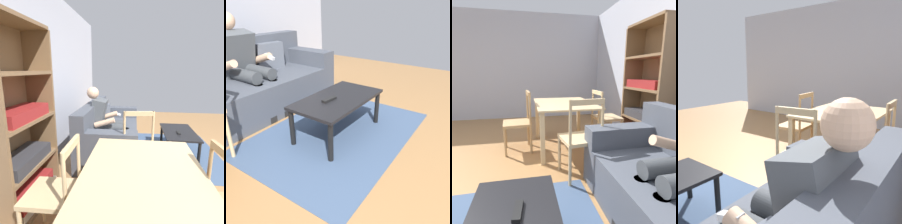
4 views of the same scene
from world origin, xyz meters
TOP-DOWN VIEW (x-y plane):
  - ground_plane at (0.00, 0.00)m, footprint 8.80×8.80m
  - wall_side at (-3.40, 0.00)m, footprint 0.12×5.68m
  - person_lounging at (0.82, 1.94)m, footprint 0.59×0.89m
  - dining_table at (-1.07, 1.34)m, footprint 1.21×0.92m
  - dining_chair_facing_couch at (-0.14, 1.34)m, footprint 0.47×0.47m
  - dining_chair_by_doorway at (-1.07, 0.61)m, footprint 0.45×0.45m

SIDE VIEW (x-z plane):
  - ground_plane at x=0.00m, z-range 0.00..0.00m
  - dining_chair_by_doorway at x=-1.07m, z-range -0.01..0.94m
  - dining_chair_facing_couch at x=-0.14m, z-range -0.01..0.96m
  - person_lounging at x=0.82m, z-range 0.02..1.23m
  - dining_table at x=-1.07m, z-range 0.26..1.02m
  - wall_side at x=-3.40m, z-range 0.00..2.74m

